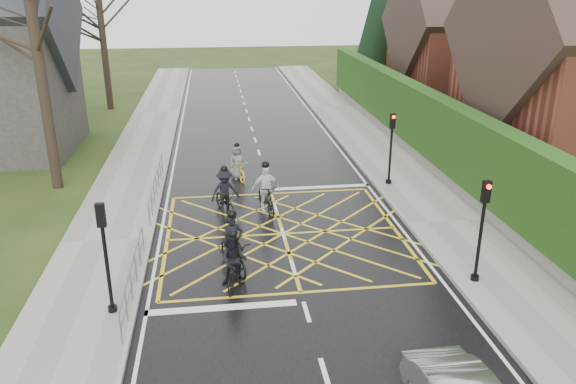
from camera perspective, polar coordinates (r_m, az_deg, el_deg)
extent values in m
plane|color=#223311|center=(19.72, -0.49, -4.28)|extent=(120.00, 120.00, 0.00)
cube|color=black|center=(19.71, -0.49, -4.27)|extent=(9.00, 80.00, 0.01)
cube|color=gray|center=(21.21, 15.83, -3.03)|extent=(3.00, 80.00, 0.15)
cube|color=gray|center=(19.92, -17.94, -4.84)|extent=(3.00, 80.00, 0.15)
cube|color=slate|center=(26.95, 14.45, 2.80)|extent=(0.50, 38.00, 0.70)
cube|color=#1A3C10|center=(26.48, 14.78, 6.41)|extent=(0.90, 38.00, 2.80)
cube|color=brown|center=(39.91, 17.99, 12.03)|extent=(9.00, 8.00, 6.00)
cube|color=#362620|center=(39.63, 18.47, 16.17)|extent=(9.80, 8.80, 8.80)
cylinder|color=black|center=(46.27, 8.90, 10.82)|extent=(0.50, 0.50, 1.20)
cone|color=black|center=(45.74, 9.21, 16.25)|extent=(4.60, 4.60, 10.00)
cylinder|color=black|center=(24.85, -24.04, 12.43)|extent=(0.44, 0.44, 11.00)
cylinder|color=black|center=(32.77, -22.18, 15.16)|extent=(0.44, 0.44, 12.00)
cylinder|color=black|center=(40.50, -18.34, 14.97)|extent=(0.44, 0.44, 10.00)
cylinder|color=slate|center=(16.19, -15.57, -7.02)|extent=(0.05, 5.00, 0.05)
cylinder|color=slate|center=(16.40, -15.42, -8.41)|extent=(0.04, 5.00, 0.04)
cylinder|color=slate|center=(14.31, -16.62, -13.41)|extent=(0.04, 0.04, 1.00)
cylinder|color=slate|center=(18.64, -14.49, -4.84)|extent=(0.04, 0.04, 1.00)
cylinder|color=slate|center=(23.07, -13.31, 1.60)|extent=(0.05, 6.00, 0.05)
cylinder|color=slate|center=(23.21, -13.22, 0.55)|extent=(0.04, 6.00, 0.04)
cylinder|color=slate|center=(20.45, -13.91, -2.44)|extent=(0.04, 0.04, 1.00)
cylinder|color=slate|center=(26.06, -12.67, 2.70)|extent=(0.04, 0.04, 1.00)
cylinder|color=black|center=(24.11, 10.37, 3.90)|extent=(0.10, 0.10, 3.00)
cylinder|color=black|center=(24.52, 10.17, 0.88)|extent=(0.24, 0.24, 0.30)
cube|color=black|center=(23.75, 10.58, 7.13)|extent=(0.22, 0.16, 0.62)
sphere|color=#FF0C0C|center=(23.60, 10.70, 7.49)|extent=(0.14, 0.14, 0.14)
cylinder|color=black|center=(16.83, 18.93, -4.42)|extent=(0.10, 0.10, 3.00)
cylinder|color=black|center=(17.42, 18.42, -8.46)|extent=(0.24, 0.24, 0.30)
cube|color=black|center=(16.31, 19.50, 0.04)|extent=(0.22, 0.16, 0.62)
sphere|color=#FF0C0C|center=(16.15, 19.76, 0.49)|extent=(0.14, 0.14, 0.14)
cylinder|color=black|center=(15.17, -17.90, -7.12)|extent=(0.10, 0.10, 3.00)
cylinder|color=black|center=(15.82, -17.36, -11.46)|extent=(0.24, 0.24, 0.30)
cube|color=black|center=(14.59, -18.50, -2.24)|extent=(0.22, 0.16, 0.62)
sphere|color=#FF0C0C|center=(14.64, -18.50, -1.41)|extent=(0.14, 0.14, 0.14)
imported|color=black|center=(17.23, -5.56, -6.31)|extent=(1.31, 2.12, 1.05)
imported|color=black|center=(17.16, -5.62, -5.07)|extent=(0.76, 0.62, 1.79)
sphere|color=black|center=(16.78, -5.73, -2.25)|extent=(0.28, 0.28, 0.28)
imported|color=black|center=(16.33, -5.44, -7.92)|extent=(0.92, 1.82, 1.05)
imported|color=black|center=(16.29, -5.49, -6.89)|extent=(0.91, 0.79, 1.61)
sphere|color=black|center=(15.92, -5.59, -4.26)|extent=(0.25, 0.25, 0.25)
imported|color=black|center=(21.32, -6.38, -0.94)|extent=(1.26, 2.06, 1.02)
imported|color=black|center=(21.28, -6.42, 0.05)|extent=(1.27, 0.97, 1.74)
sphere|color=black|center=(20.99, -6.52, 2.32)|extent=(0.27, 0.27, 0.27)
imported|color=black|center=(21.28, -2.24, -0.59)|extent=(0.94, 2.10, 1.22)
imported|color=silver|center=(21.25, -2.28, 0.32)|extent=(1.16, 0.65, 1.87)
sphere|color=black|center=(20.94, -2.32, 2.77)|extent=(0.29, 0.29, 0.29)
imported|color=yellow|center=(25.06, -5.13, 2.28)|extent=(1.08, 1.81, 0.90)
imported|color=#585B60|center=(25.05, -5.16, 3.03)|extent=(0.86, 0.69, 1.52)
sphere|color=black|center=(24.83, -5.22, 4.75)|extent=(0.24, 0.24, 0.24)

